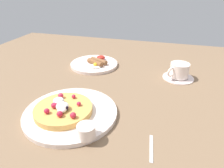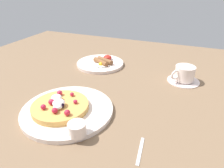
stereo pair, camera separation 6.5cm
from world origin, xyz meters
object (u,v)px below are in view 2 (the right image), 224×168
breakfast_plate (100,64)px  coffee_saucer (183,81)px  syrup_ramekin (77,129)px  coffee_cup (184,73)px  pancake_plate (68,110)px

breakfast_plate → coffee_saucer: size_ratio=1.76×
syrup_ramekin → coffee_saucer: 49.37cm
syrup_ramekin → breakfast_plate: bearing=108.2°
breakfast_plate → coffee_cup: size_ratio=2.41×
syrup_ramekin → coffee_saucer: (22.75, 43.73, -2.73)cm
pancake_plate → coffee_saucer: pancake_plate is taller
breakfast_plate → syrup_ramekin: bearing=-71.8°
pancake_plate → breakfast_plate: size_ratio=1.27×
pancake_plate → breakfast_plate: bearing=99.8°
coffee_cup → syrup_ramekin: bearing=-117.4°
breakfast_plate → coffee_saucer: (38.12, -3.13, -0.30)cm
breakfast_plate → coffee_cup: coffee_cup is taller
coffee_saucer → coffee_cup: (-0.11, -0.13, 3.35)cm
pancake_plate → coffee_saucer: 47.05cm
syrup_ramekin → coffee_cup: coffee_cup is taller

